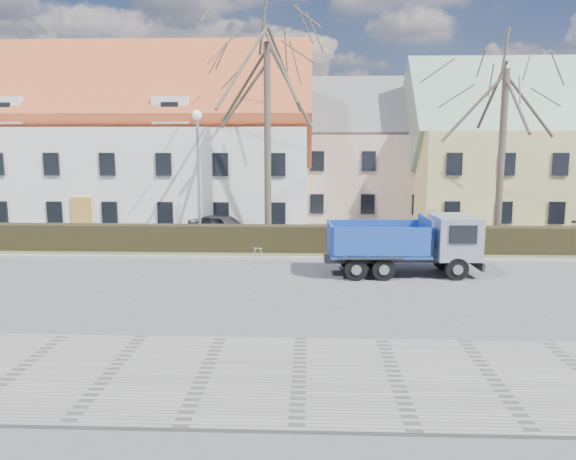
{
  "coord_description": "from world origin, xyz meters",
  "views": [
    {
      "loc": [
        0.23,
        -20.82,
        5.5
      ],
      "look_at": [
        -0.73,
        3.25,
        1.6
      ],
      "focal_mm": 35.0,
      "sensor_mm": 36.0,
      "label": 1
    }
  ],
  "objects_px": {
    "cart_frame": "(254,252)",
    "parked_car_a": "(223,226)",
    "streetlight": "(199,180)",
    "dump_truck": "(398,244)"
  },
  "relations": [
    {
      "from": "cart_frame",
      "to": "parked_car_a",
      "type": "relative_size",
      "value": 0.15
    },
    {
      "from": "streetlight",
      "to": "cart_frame",
      "type": "xyz_separation_m",
      "value": [
        2.97,
        -2.27,
        -3.21
      ]
    },
    {
      "from": "parked_car_a",
      "to": "dump_truck",
      "type": "bearing_deg",
      "value": -109.64
    },
    {
      "from": "dump_truck",
      "to": "streetlight",
      "type": "xyz_separation_m",
      "value": [
        -9.15,
        5.17,
        2.23
      ]
    },
    {
      "from": "parked_car_a",
      "to": "cart_frame",
      "type": "bearing_deg",
      "value": -132.35
    },
    {
      "from": "streetlight",
      "to": "parked_car_a",
      "type": "distance_m",
      "value": 4.08
    },
    {
      "from": "streetlight",
      "to": "parked_car_a",
      "type": "relative_size",
      "value": 1.7
    },
    {
      "from": "cart_frame",
      "to": "parked_car_a",
      "type": "height_order",
      "value": "parked_car_a"
    },
    {
      "from": "dump_truck",
      "to": "parked_car_a",
      "type": "relative_size",
      "value": 1.54
    },
    {
      "from": "streetlight",
      "to": "dump_truck",
      "type": "bearing_deg",
      "value": -29.45
    }
  ]
}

